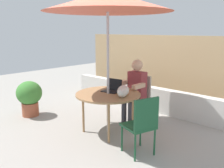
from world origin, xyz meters
The scene contains 11 objects.
ground_plane centered at (0.00, 0.00, 0.00)m, with size 14.00×14.00×0.00m, color gray.
fence_back centered at (0.00, 2.30, 0.83)m, with size 5.39×0.08×1.66m, color tan.
planter_wall_low centered at (0.00, 1.53, 0.27)m, with size 4.85×0.20×0.54m, color beige.
patio_table centered at (0.00, 0.00, 0.65)m, with size 1.13×1.13×0.71m.
patio_umbrella centered at (0.00, 0.00, 2.22)m, with size 2.09×2.09×2.38m.
chair_occupied centered at (0.00, 0.92, 0.52)m, with size 0.40×0.40×0.88m.
chair_empty centered at (0.94, -0.29, 0.52)m, with size 0.50×0.50×0.88m.
person_seated centered at (0.00, 0.76, 0.69)m, with size 0.48×0.48×1.22m.
laptop centered at (-0.05, 0.17, 0.77)m, with size 0.33×0.29×0.21m.
cat centered at (0.31, 0.04, 0.79)m, with size 0.37×0.59×0.17m.
potted_plant_near_fence centered at (-1.79, -0.52, 0.43)m, with size 0.53×0.53×0.74m.
Camera 1 is at (2.80, -2.92, 1.78)m, focal length 38.76 mm.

